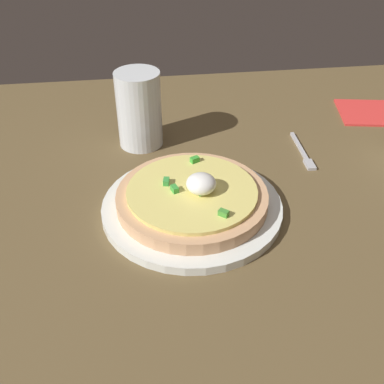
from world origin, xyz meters
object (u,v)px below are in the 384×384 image
object	(u,v)px
pizza	(192,196)
cup_far	(139,112)
plate	(192,207)
fork	(303,154)
napkin	(367,112)

from	to	relation	value
pizza	cup_far	bearing A→B (deg)	107.62
plate	cup_far	bearing A→B (deg)	107.51
pizza	cup_far	distance (cm)	21.18
pizza	cup_far	xyz separation A→B (cm)	(-6.33, 19.92, 3.40)
cup_far	fork	world-z (taller)	cup_far
pizza	plate	bearing A→B (deg)	156.10
cup_far	napkin	distance (cm)	44.71
cup_far	fork	xyz separation A→B (cm)	(26.77, -7.56, -5.68)
pizza	fork	size ratio (longest dim) A/B	1.80
plate	cup_far	xyz separation A→B (cm)	(-6.28, 19.90, 5.30)
pizza	napkin	world-z (taller)	pizza
pizza	napkin	bearing A→B (deg)	34.10
plate	fork	distance (cm)	23.93
napkin	fork	bearing A→B (deg)	-142.66
plate	napkin	bearing A→B (deg)	34.04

